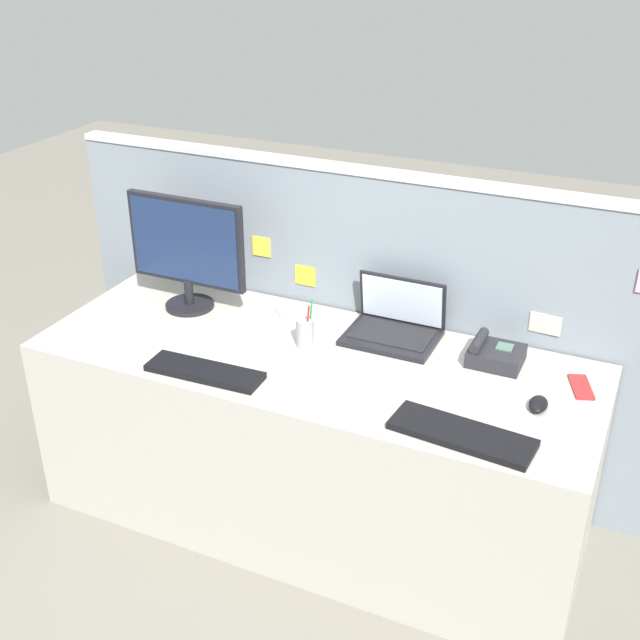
# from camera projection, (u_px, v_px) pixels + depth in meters

# --- Properties ---
(ground_plane) EXTENTS (10.00, 10.00, 0.00)m
(ground_plane) POSITION_uv_depth(u_px,v_px,m) (315.00, 513.00, 3.23)
(ground_plane) COLOR slate
(desk) EXTENTS (2.03, 0.76, 0.73)m
(desk) POSITION_uv_depth(u_px,v_px,m) (315.00, 439.00, 3.06)
(desk) COLOR #ADA89E
(desk) RESTS_ON ground_plane
(cubicle_divider) EXTENTS (2.50, 0.08, 1.31)m
(cubicle_divider) POSITION_uv_depth(u_px,v_px,m) (358.00, 324.00, 3.27)
(cubicle_divider) COLOR gray
(cubicle_divider) RESTS_ON ground_plane
(desktop_monitor) EXTENTS (0.50, 0.19, 0.45)m
(desktop_monitor) POSITION_uv_depth(u_px,v_px,m) (186.00, 248.00, 3.14)
(desktop_monitor) COLOR black
(desktop_monitor) RESTS_ON desk
(laptop) EXTENTS (0.34, 0.26, 0.21)m
(laptop) POSITION_uv_depth(u_px,v_px,m) (395.00, 323.00, 3.01)
(laptop) COLOR black
(laptop) RESTS_ON desk
(desk_phone) EXTENTS (0.19, 0.16, 0.09)m
(desk_phone) POSITION_uv_depth(u_px,v_px,m) (494.00, 354.00, 2.84)
(desk_phone) COLOR #232328
(desk_phone) RESTS_ON desk
(keyboard_main) EXTENTS (0.45, 0.19, 0.02)m
(keyboard_main) POSITION_uv_depth(u_px,v_px,m) (462.00, 434.00, 2.45)
(keyboard_main) COLOR black
(keyboard_main) RESTS_ON desk
(keyboard_spare) EXTENTS (0.42, 0.14, 0.02)m
(keyboard_spare) POSITION_uv_depth(u_px,v_px,m) (205.00, 372.00, 2.78)
(keyboard_spare) COLOR black
(keyboard_spare) RESTS_ON desk
(computer_mouse_right_hand) EXTENTS (0.06, 0.10, 0.03)m
(computer_mouse_right_hand) POSITION_uv_depth(u_px,v_px,m) (538.00, 404.00, 2.59)
(computer_mouse_right_hand) COLOR black
(computer_mouse_right_hand) RESTS_ON desk
(pen_cup) EXTENTS (0.07, 0.07, 0.19)m
(pen_cup) POSITION_uv_depth(u_px,v_px,m) (305.00, 332.00, 2.94)
(pen_cup) COLOR #99999E
(pen_cup) RESTS_ON desk
(cell_phone_silver_slab) EXTENTS (0.14, 0.14, 0.01)m
(cell_phone_silver_slab) POSITION_uv_depth(u_px,v_px,m) (288.00, 314.00, 3.18)
(cell_phone_silver_slab) COLOR #B7BAC1
(cell_phone_silver_slab) RESTS_ON desk
(cell_phone_white_slab) EXTENTS (0.15, 0.14, 0.01)m
(cell_phone_white_slab) POSITION_uv_depth(u_px,v_px,m) (294.00, 400.00, 2.63)
(cell_phone_white_slab) COLOR silver
(cell_phone_white_slab) RESTS_ON desk
(cell_phone_red_case) EXTENTS (0.11, 0.16, 0.01)m
(cell_phone_red_case) POSITION_uv_depth(u_px,v_px,m) (581.00, 387.00, 2.70)
(cell_phone_red_case) COLOR #B22323
(cell_phone_red_case) RESTS_ON desk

